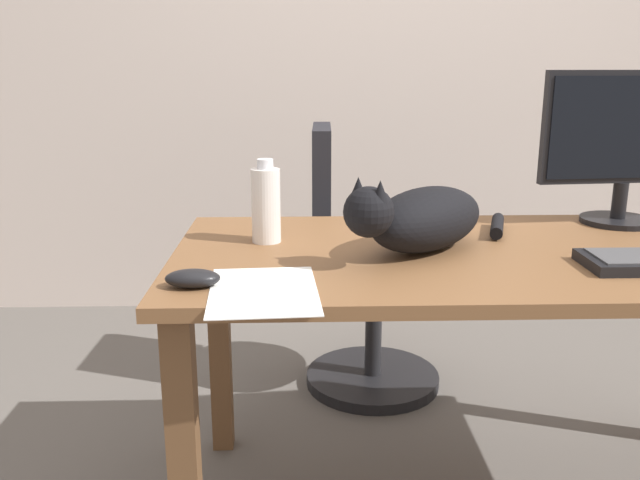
{
  "coord_description": "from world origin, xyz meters",
  "views": [
    {
      "loc": [
        -0.45,
        -1.52,
        1.14
      ],
      "look_at": [
        -0.41,
        -0.12,
        0.77
      ],
      "focal_mm": 37.44,
      "sensor_mm": 36.0,
      "label": 1
    }
  ],
  "objects_px": {
    "water_bottle": "(266,204)",
    "cat": "(421,218)",
    "computer_mouse": "(193,278)",
    "monitor": "(627,142)",
    "office_chair": "(360,277)"
  },
  "relations": [
    {
      "from": "water_bottle",
      "to": "cat",
      "type": "bearing_deg",
      "value": -15.34
    },
    {
      "from": "cat",
      "to": "water_bottle",
      "type": "xyz_separation_m",
      "value": [
        -0.37,
        0.1,
        0.01
      ]
    },
    {
      "from": "cat",
      "to": "computer_mouse",
      "type": "bearing_deg",
      "value": -153.67
    },
    {
      "from": "monitor",
      "to": "cat",
      "type": "bearing_deg",
      "value": -155.81
    },
    {
      "from": "computer_mouse",
      "to": "office_chair",
      "type": "bearing_deg",
      "value": 66.32
    },
    {
      "from": "monitor",
      "to": "computer_mouse",
      "type": "relative_size",
      "value": 4.37
    },
    {
      "from": "office_chair",
      "to": "cat",
      "type": "bearing_deg",
      "value": -84.22
    },
    {
      "from": "office_chair",
      "to": "cat",
      "type": "distance_m",
      "value": 0.82
    },
    {
      "from": "office_chair",
      "to": "monitor",
      "type": "xyz_separation_m",
      "value": [
        0.67,
        -0.45,
        0.53
      ]
    },
    {
      "from": "cat",
      "to": "water_bottle",
      "type": "relative_size",
      "value": 2.26
    },
    {
      "from": "computer_mouse",
      "to": "water_bottle",
      "type": "bearing_deg",
      "value": 69.45
    },
    {
      "from": "computer_mouse",
      "to": "monitor",
      "type": "bearing_deg",
      "value": 25.17
    },
    {
      "from": "office_chair",
      "to": "monitor",
      "type": "relative_size",
      "value": 1.95
    },
    {
      "from": "computer_mouse",
      "to": "cat",
      "type": "bearing_deg",
      "value": 26.33
    },
    {
      "from": "monitor",
      "to": "computer_mouse",
      "type": "height_order",
      "value": "monitor"
    }
  ]
}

